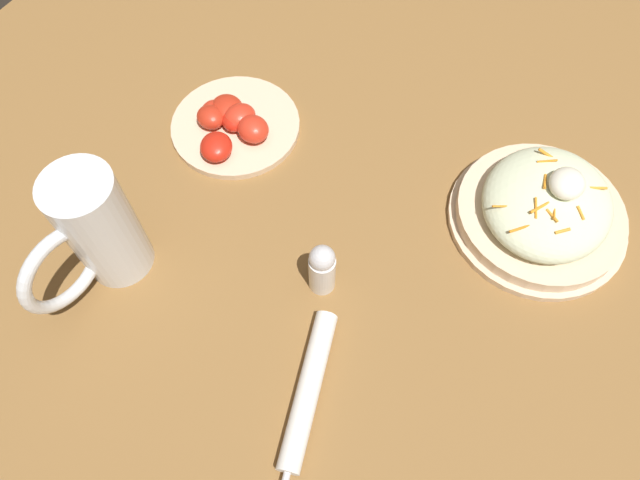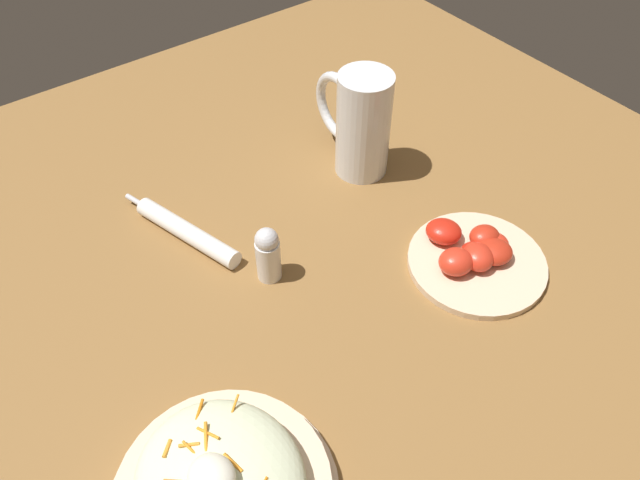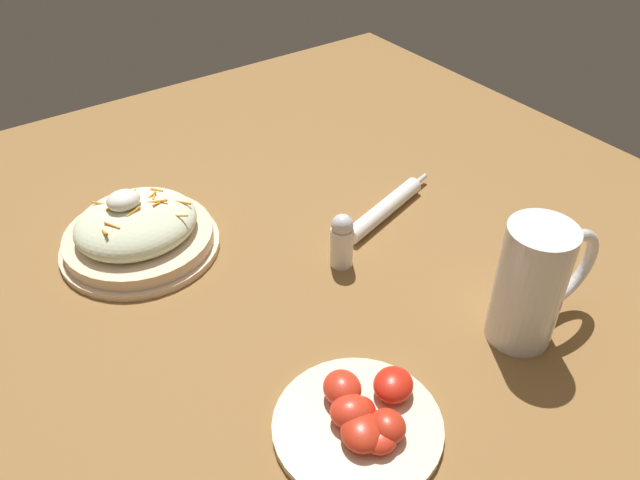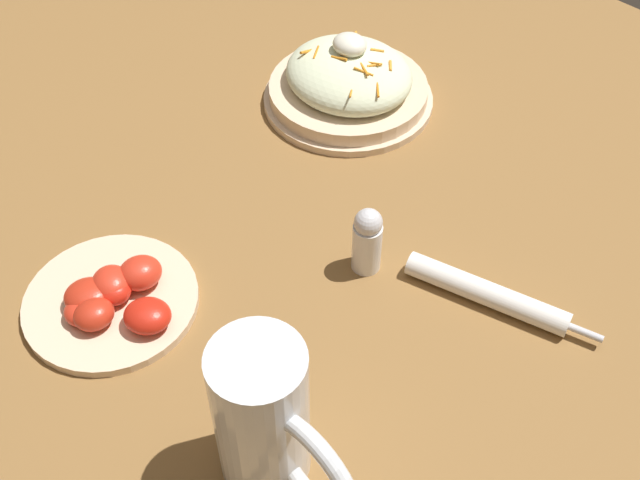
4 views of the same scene
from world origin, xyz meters
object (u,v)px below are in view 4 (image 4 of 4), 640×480
beer_mug (267,425)px  napkin_roll (488,294)px  salad_plate (349,83)px  tomato_plate (113,298)px  salt_shaker (367,239)px

beer_mug → napkin_roll: (-0.02, -0.30, -0.06)m
salad_plate → tomato_plate: bearing=99.5°
tomato_plate → salt_shaker: size_ratio=2.20×
napkin_roll → tomato_plate: 0.40m
napkin_roll → salt_shaker: size_ratio=2.49×
salad_plate → napkin_roll: bearing=157.4°
tomato_plate → napkin_roll: bearing=-133.5°
beer_mug → salt_shaker: 0.26m
salad_plate → salt_shaker: bearing=137.8°
beer_mug → napkin_roll: beer_mug is taller
beer_mug → salt_shaker: beer_mug is taller
salad_plate → tomato_plate: 0.44m
salad_plate → napkin_roll: 0.38m
tomato_plate → salt_shaker: 0.28m
salad_plate → napkin_roll: size_ratio=1.09×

